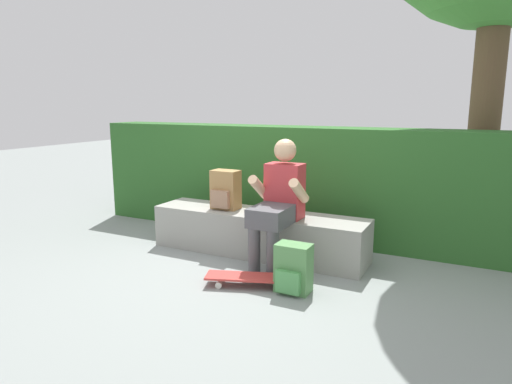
{
  "coord_description": "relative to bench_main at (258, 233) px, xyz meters",
  "views": [
    {
      "loc": [
        1.97,
        -3.49,
        1.51
      ],
      "look_at": [
        0.01,
        0.38,
        0.65
      ],
      "focal_mm": 31.76,
      "sensor_mm": 36.0,
      "label": 1
    }
  ],
  "objects": [
    {
      "name": "hedge_row",
      "position": [
        0.48,
        0.82,
        0.41
      ],
      "size": [
        5.9,
        0.51,
        1.25
      ],
      "color": "#2A5D25",
      "rests_on": "ground"
    },
    {
      "name": "person_skater",
      "position": [
        0.32,
        -0.22,
        0.42
      ],
      "size": [
        0.49,
        0.62,
        1.18
      ],
      "color": "#B73338",
      "rests_on": "ground"
    },
    {
      "name": "ground_plane",
      "position": [
        0.0,
        -0.45,
        -0.22
      ],
      "size": [
        24.0,
        24.0,
        0.0
      ],
      "primitive_type": "plane",
      "color": "gray"
    },
    {
      "name": "skateboard_near_person",
      "position": [
        0.34,
        -0.77,
        -0.14
      ],
      "size": [
        0.82,
        0.46,
        0.09
      ],
      "color": "#BC3833",
      "rests_on": "ground"
    },
    {
      "name": "backpack_on_bench",
      "position": [
        -0.37,
        -0.01,
        0.41
      ],
      "size": [
        0.28,
        0.23,
        0.4
      ],
      "color": "#A37A47",
      "rests_on": "bench_main"
    },
    {
      "name": "bench_main",
      "position": [
        0.0,
        0.0,
        0.0
      ],
      "size": [
        2.21,
        0.51,
        0.43
      ],
      "color": "gray",
      "rests_on": "ground"
    },
    {
      "name": "backpack_on_ground",
      "position": [
        0.68,
        -0.72,
        -0.02
      ],
      "size": [
        0.28,
        0.23,
        0.4
      ],
      "color": "#51894C",
      "rests_on": "ground"
    }
  ]
}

